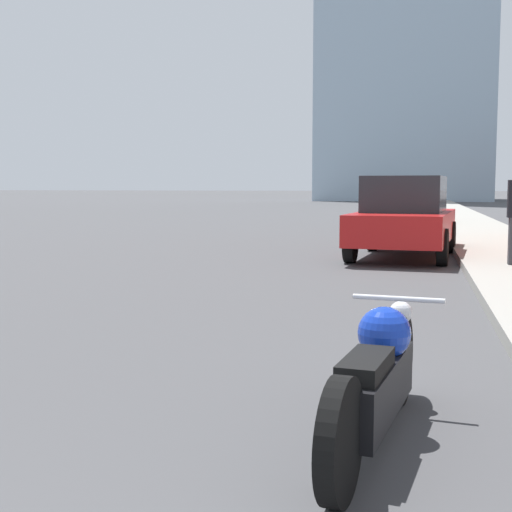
% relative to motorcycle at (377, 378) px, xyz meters
% --- Properties ---
extents(sidewalk, '(2.31, 240.00, 0.15)m').
position_rel_motorcycle_xyz_m(sidewalk, '(2.20, 35.89, -0.31)').
color(sidewalk, gray).
rests_on(sidewalk, ground_plane).
extents(motorcycle, '(0.63, 2.30, 0.78)m').
position_rel_motorcycle_xyz_m(motorcycle, '(0.00, 0.00, 0.00)').
color(motorcycle, black).
rests_on(motorcycle, ground_plane).
extents(parked_car_red, '(2.29, 4.63, 1.71)m').
position_rel_motorcycle_xyz_m(parked_car_red, '(-0.01, 11.11, 0.47)').
color(parked_car_red, red).
rests_on(parked_car_red, ground_plane).
extents(parked_car_silver, '(1.89, 3.90, 1.53)m').
position_rel_motorcycle_xyz_m(parked_car_silver, '(-0.09, 24.11, 0.39)').
color(parked_car_silver, '#BCBCC1').
rests_on(parked_car_silver, ground_plane).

